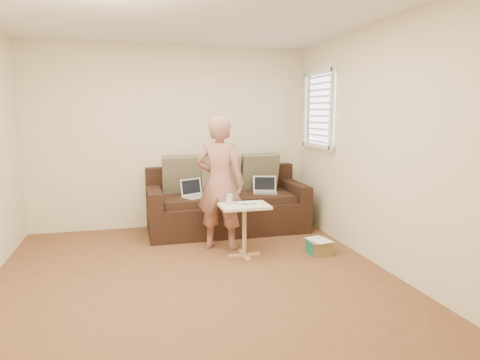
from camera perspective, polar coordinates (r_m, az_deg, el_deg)
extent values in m
plane|color=brown|center=(4.33, -5.70, -13.60)|extent=(4.50, 4.50, 0.00)
plane|color=white|center=(4.10, -6.33, 22.20)|extent=(4.50, 4.50, 0.00)
plane|color=beige|center=(6.24, -9.17, 5.63)|extent=(4.00, 0.00, 4.00)
plane|color=beige|center=(1.84, 4.78, -2.53)|extent=(4.00, 0.00, 4.00)
plane|color=beige|center=(4.74, 18.69, 4.19)|extent=(0.00, 4.50, 4.50)
imported|color=#955155|center=(5.13, -2.70, -0.41)|extent=(0.72, 0.63, 1.64)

